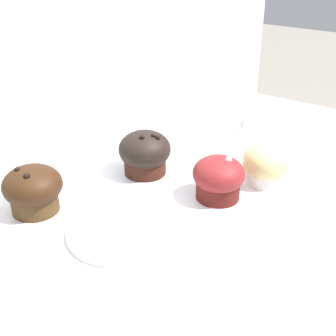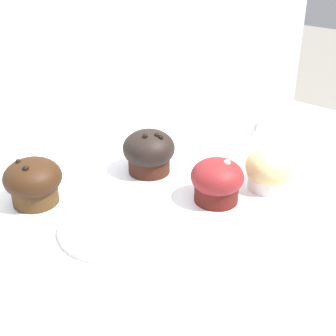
{
  "view_description": "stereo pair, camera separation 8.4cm",
  "coord_description": "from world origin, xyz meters",
  "px_view_note": "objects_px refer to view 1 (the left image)",
  "views": [
    {
      "loc": [
        -0.7,
        -0.41,
        1.38
      ],
      "look_at": [
        -0.09,
        0.0,
        0.98
      ],
      "focal_mm": 50.0,
      "sensor_mm": 36.0,
      "label": 1
    },
    {
      "loc": [
        -0.65,
        -0.48,
        1.38
      ],
      "look_at": [
        -0.09,
        0.0,
        0.98
      ],
      "focal_mm": 50.0,
      "sensor_mm": 36.0,
      "label": 2
    }
  ],
  "objects_px": {
    "muffin_front_center": "(145,153)",
    "muffin_back_left": "(33,189)",
    "muffin_front_left": "(218,178)",
    "serving_plate": "(122,231)",
    "muffin_back_right": "(266,164)"
  },
  "relations": [
    {
      "from": "muffin_front_center",
      "to": "muffin_back_right",
      "type": "distance_m",
      "value": 0.23
    },
    {
      "from": "muffin_back_right",
      "to": "muffin_front_center",
      "type": "bearing_deg",
      "value": 114.75
    },
    {
      "from": "muffin_front_left",
      "to": "serving_plate",
      "type": "xyz_separation_m",
      "value": [
        -0.18,
        0.07,
        -0.03
      ]
    },
    {
      "from": "muffin_back_left",
      "to": "muffin_back_right",
      "type": "relative_size",
      "value": 1.14
    },
    {
      "from": "muffin_back_right",
      "to": "muffin_front_left",
      "type": "height_order",
      "value": "muffin_front_left"
    },
    {
      "from": "muffin_back_left",
      "to": "muffin_front_left",
      "type": "xyz_separation_m",
      "value": [
        0.21,
        -0.24,
        -0.0
      ]
    },
    {
      "from": "muffin_front_center",
      "to": "muffin_back_right",
      "type": "height_order",
      "value": "muffin_front_center"
    },
    {
      "from": "muffin_back_right",
      "to": "muffin_front_left",
      "type": "bearing_deg",
      "value": 154.77
    },
    {
      "from": "muffin_front_left",
      "to": "serving_plate",
      "type": "bearing_deg",
      "value": 157.67
    },
    {
      "from": "muffin_front_center",
      "to": "muffin_back_left",
      "type": "height_order",
      "value": "muffin_front_center"
    },
    {
      "from": "muffin_front_left",
      "to": "serving_plate",
      "type": "distance_m",
      "value": 0.2
    },
    {
      "from": "muffin_back_left",
      "to": "serving_plate",
      "type": "height_order",
      "value": "muffin_back_left"
    },
    {
      "from": "muffin_back_right",
      "to": "serving_plate",
      "type": "relative_size",
      "value": 0.5
    },
    {
      "from": "muffin_back_right",
      "to": "muffin_front_left",
      "type": "relative_size",
      "value": 0.96
    },
    {
      "from": "muffin_back_left",
      "to": "muffin_back_right",
      "type": "xyz_separation_m",
      "value": [
        0.31,
        -0.28,
        -0.0
      ]
    }
  ]
}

